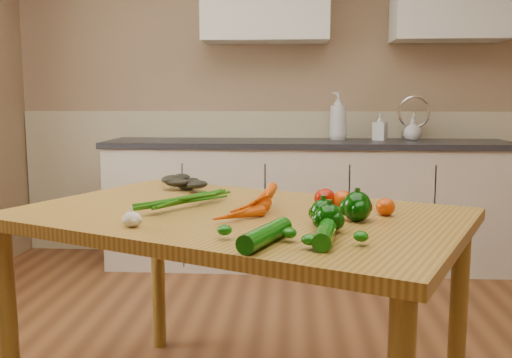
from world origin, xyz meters
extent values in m
cube|color=#9C7E5E|center=(0.00, 2.51, 1.30)|extent=(4.00, 0.02, 2.60)
cube|color=#C3B892|center=(0.00, 2.48, 0.55)|extent=(3.98, 0.03, 1.10)
cube|color=beige|center=(0.20, 2.19, 0.43)|extent=(2.80, 0.60, 0.86)
cube|color=#2B2B30|center=(0.20, 2.19, 0.88)|extent=(2.84, 0.64, 0.04)
cube|color=#99999E|center=(0.98, 2.19, 0.84)|extent=(0.55, 0.42, 0.10)
cylinder|color=silver|center=(0.98, 2.37, 1.02)|extent=(0.02, 0.02, 0.24)
cube|color=#AA7D31|center=(-0.09, 0.06, 0.78)|extent=(1.77, 1.51, 0.04)
cylinder|color=olive|center=(-0.89, -0.03, 0.38)|extent=(0.06, 0.06, 0.76)
cylinder|color=olive|center=(-0.54, 0.73, 0.38)|extent=(0.06, 0.06, 0.76)
cylinder|color=olive|center=(0.71, 0.16, 0.38)|extent=(0.06, 0.06, 0.76)
imported|color=silver|center=(0.43, 2.28, 1.07)|extent=(0.19, 0.19, 0.34)
imported|color=silver|center=(0.73, 2.26, 1.00)|extent=(0.12, 0.12, 0.19)
imported|color=silver|center=(0.96, 2.27, 0.98)|extent=(0.15, 0.15, 0.16)
ellipsoid|color=silver|center=(-0.39, -0.19, 0.83)|extent=(0.06, 0.06, 0.05)
sphere|color=#043202|center=(0.20, -0.14, 0.85)|extent=(0.08, 0.08, 0.08)
sphere|color=#043202|center=(0.31, -0.06, 0.85)|extent=(0.09, 0.09, 0.09)
sphere|color=#043202|center=(0.21, -0.22, 0.85)|extent=(0.08, 0.08, 0.08)
ellipsoid|color=#981002|center=(0.22, 0.15, 0.84)|extent=(0.08, 0.08, 0.07)
ellipsoid|color=#BF3A04|center=(0.28, 0.14, 0.84)|extent=(0.07, 0.07, 0.07)
ellipsoid|color=#BF3A04|center=(0.42, 0.03, 0.84)|extent=(0.06, 0.06, 0.06)
cylinder|color=#0A4C08|center=(0.19, -0.36, 0.83)|extent=(0.08, 0.20, 0.05)
cylinder|color=#0A4C08|center=(0.03, -0.38, 0.83)|extent=(0.14, 0.25, 0.05)
camera|label=1|loc=(0.11, -1.87, 1.20)|focal=40.00mm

